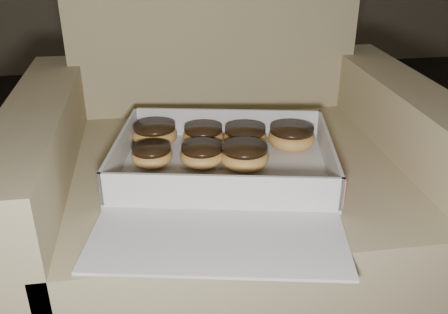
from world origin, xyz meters
The scene contains 14 objects.
armchair centered at (-0.44, 0.29, 0.28)m, with size 0.85×0.72×0.89m.
bakery_box centered at (-0.47, 0.15, 0.41)m, with size 0.48×0.54×0.07m.
donut_a centered at (-0.51, 0.20, 0.43)m, with size 0.08×0.08×0.04m.
donut_b centered at (-0.41, 0.27, 0.43)m, with size 0.09×0.09×0.04m.
donut_c centered at (-0.60, 0.22, 0.43)m, with size 0.08×0.08×0.04m.
donut_d centered at (-0.43, 0.18, 0.43)m, with size 0.09×0.09×0.05m.
donut_e centered at (-0.32, 0.25, 0.43)m, with size 0.10×0.10×0.05m.
donut_f centered at (-0.59, 0.31, 0.43)m, with size 0.09×0.09×0.05m.
donut_g centered at (-0.49, 0.29, 0.43)m, with size 0.08×0.08×0.04m.
crumb_a centered at (-0.53, 0.10, 0.41)m, with size 0.01×0.01×0.00m, color black.
crumb_b centered at (-0.40, 0.07, 0.41)m, with size 0.01×0.01×0.00m, color black.
crumb_c centered at (-0.31, 0.10, 0.41)m, with size 0.01×0.01×0.00m, color black.
crumb_d centered at (-0.50, 0.07, 0.41)m, with size 0.01×0.01×0.00m, color black.
crumb_e centered at (-0.61, 0.20, 0.41)m, with size 0.01×0.01×0.00m, color black.
Camera 1 is at (-0.59, -0.65, 0.85)m, focal length 40.00 mm.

